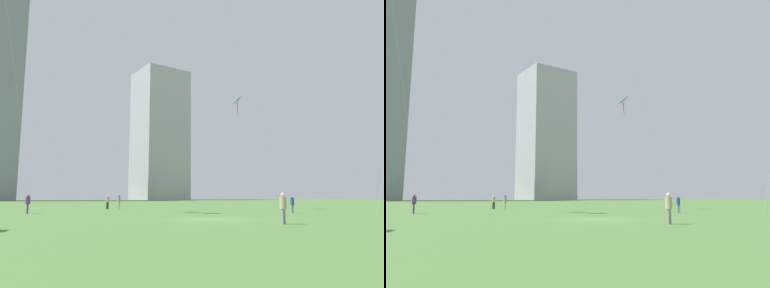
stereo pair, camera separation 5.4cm
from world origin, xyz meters
The scene contains 8 objects.
ground centered at (0.00, 0.00, 0.00)m, with size 280.00×280.00×0.00m, color #4C7538.
person_standing_0 centered at (-1.89, 21.21, 0.96)m, with size 0.37×0.37×1.66m.
person_standing_1 centered at (1.85, -5.33, 0.99)m, with size 0.38×0.38×1.71m.
person_standing_2 centered at (-11.55, 13.60, 1.00)m, with size 0.38×0.38×1.72m.
person_standing_3 centered at (-2.92, 23.00, 0.96)m, with size 0.37×0.37×1.66m.
person_standing_4 centered at (10.75, 5.19, 0.90)m, with size 0.35×0.35×1.57m.
kite_flying_2 centered at (11.06, 15.48, 12.99)m, with size 4.83×8.36×13.69m.
distant_highrise_0 centered at (37.81, 131.05, 28.94)m, with size 20.81×19.28×57.88m, color #A8A8AD.
Camera 2 is at (-10.53, -21.95, 1.51)m, focal length 33.61 mm.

